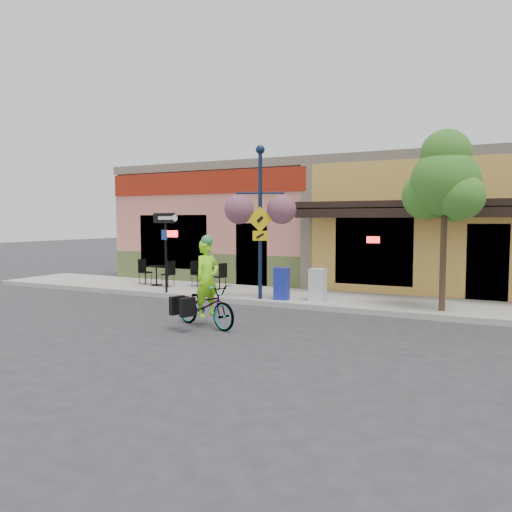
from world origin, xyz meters
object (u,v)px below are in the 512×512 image
at_px(newspaper_box_grey, 318,285).
at_px(cyclist_rider, 207,289).
at_px(lamp_post, 260,223).
at_px(one_way_sign, 166,253).
at_px(newspaper_box_blue, 282,283).
at_px(building, 367,224).
at_px(street_tree, 444,220).
at_px(bicycle, 205,305).

bearing_deg(newspaper_box_grey, cyclist_rider, -108.11).
height_order(lamp_post, one_way_sign, lamp_post).
xyz_separation_m(one_way_sign, newspaper_box_blue, (3.75, 0.34, -0.78)).
height_order(building, newspaper_box_grey, building).
bearing_deg(lamp_post, newspaper_box_grey, -9.27).
distance_m(one_way_sign, street_tree, 8.11).
relative_size(building, cyclist_rider, 10.67).
bearing_deg(cyclist_rider, street_tree, -34.11).
distance_m(newspaper_box_grey, street_tree, 3.75).
height_order(bicycle, cyclist_rider, cyclist_rider).
bearing_deg(building, newspaper_box_grey, -88.47).
distance_m(bicycle, cyclist_rider, 0.37).
distance_m(building, lamp_post, 6.83).
bearing_deg(bicycle, newspaper_box_blue, 11.93).
relative_size(lamp_post, street_tree, 0.97).
bearing_deg(bicycle, building, 10.90).
relative_size(building, bicycle, 9.78).
xyz_separation_m(bicycle, lamp_post, (-0.25, 3.34, 1.84)).
xyz_separation_m(building, bicycle, (-1.17, -10.01, -1.76)).
height_order(cyclist_rider, newspaper_box_grey, cyclist_rider).
distance_m(cyclist_rider, one_way_sign, 4.72).
distance_m(cyclist_rider, newspaper_box_grey, 3.96).
relative_size(building, one_way_sign, 7.37).
distance_m(building, bicycle, 10.24).
bearing_deg(one_way_sign, newspaper_box_blue, 15.89).
bearing_deg(newspaper_box_blue, building, 71.44).
xyz_separation_m(bicycle, newspaper_box_blue, (0.35, 3.51, 0.12)).
height_order(cyclist_rider, lamp_post, lamp_post).
relative_size(lamp_post, one_way_sign, 1.77).
bearing_deg(building, street_tree, -61.63).
relative_size(one_way_sign, newspaper_box_blue, 2.72).
relative_size(one_way_sign, street_tree, 0.55).
bearing_deg(street_tree, building, 118.37).
bearing_deg(building, bicycle, -96.66).
bearing_deg(street_tree, bicycle, -141.97).
height_order(cyclist_rider, newspaper_box_blue, cyclist_rider).
height_order(cyclist_rider, street_tree, street_tree).
xyz_separation_m(newspaper_box_grey, street_tree, (3.29, -0.12, 1.80)).
distance_m(lamp_post, newspaper_box_grey, 2.38).
bearing_deg(cyclist_rider, newspaper_box_grey, -1.43).
bearing_deg(newspaper_box_blue, lamp_post, -175.53).
xyz_separation_m(cyclist_rider, street_tree, (4.57, 3.62, 1.55)).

